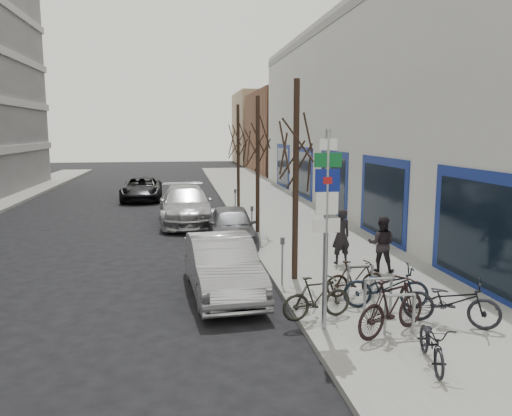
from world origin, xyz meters
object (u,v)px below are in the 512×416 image
object	(u,v)px
highway_sign_pole	(326,218)
parked_car_back	(186,205)
tree_far	(238,132)
bike_mid_inner	(317,297)
parked_car_mid	(232,226)
bike_far_curb	(451,297)
pedestrian_near	(341,236)
bike_mid_curb	(386,283)
pedestrian_far	(381,244)
tree_mid	(258,132)
meter_mid	(252,220)
parked_car_front	(222,266)
bike_near_left	(432,339)
bike_far_inner	(355,278)
meter_front	(282,256)
bike_near_right	(392,306)
meter_back	(235,200)
bike_rack	(378,292)
tree_near	(296,133)
lane_car	(142,189)

from	to	relation	value
highway_sign_pole	parked_car_back	size ratio (longest dim) A/B	0.73
highway_sign_pole	tree_far	world-z (taller)	tree_far
bike_mid_inner	parked_car_mid	xyz separation A→B (m)	(-0.99, 7.98, 0.07)
bike_far_curb	pedestrian_near	distance (m)	5.11
bike_mid_curb	pedestrian_far	distance (m)	3.11
tree_mid	parked_car_mid	distance (m)	3.90
highway_sign_pole	meter_mid	world-z (taller)	highway_sign_pole
tree_far	parked_car_front	distance (m)	14.12
bike_mid_curb	bike_mid_inner	world-z (taller)	bike_mid_curb
tree_mid	bike_near_left	size ratio (longest dim) A/B	3.62
bike_mid_curb	bike_far_inner	world-z (taller)	bike_mid_curb
meter_front	bike_near_right	world-z (taller)	meter_front
bike_mid_inner	meter_front	bearing A→B (deg)	-4.69
bike_near_left	bike_mid_curb	distance (m)	2.81
bike_far_inner	pedestrian_far	size ratio (longest dim) A/B	0.94
tree_far	bike_near_right	world-z (taller)	tree_far
meter_front	meter_back	distance (m)	11.00
bike_far_inner	meter_back	bearing A→B (deg)	3.77
bike_near_left	parked_car_back	world-z (taller)	parked_car_back
bike_mid_curb	parked_car_front	size ratio (longest dim) A/B	0.43
pedestrian_near	pedestrian_far	world-z (taller)	pedestrian_near
highway_sign_pole	parked_car_front	world-z (taller)	highway_sign_pole
meter_front	bike_near_left	bearing A→B (deg)	-71.51
bike_rack	pedestrian_near	distance (m)	4.27
tree_near	tree_far	xyz separation A→B (m)	(0.00, 13.00, 0.00)
bike_rack	pedestrian_near	xyz separation A→B (m)	(0.54, 4.22, 0.34)
lane_car	parked_car_back	bearing A→B (deg)	-73.04
highway_sign_pole	tree_near	size ratio (longest dim) A/B	0.76
meter_front	pedestrian_far	xyz separation A→B (m)	(3.07, 0.83, 0.05)
meter_front	bike_mid_curb	distance (m)	2.86
bike_mid_curb	parked_car_front	world-z (taller)	parked_car_front
bike_far_inner	meter_mid	bearing A→B (deg)	9.62
bike_rack	bike_mid_curb	size ratio (longest dim) A/B	1.17
parked_car_front	bike_mid_curb	bearing A→B (deg)	-33.69
bike_rack	meter_front	bearing A→B (deg)	124.51
parked_car_front	pedestrian_near	size ratio (longest dim) A/B	2.66
meter_back	bike_mid_curb	world-z (taller)	meter_back
tree_near	bike_near_right	bearing A→B (deg)	-75.31
bike_rack	meter_front	size ratio (longest dim) A/B	1.78
parked_car_back	pedestrian_near	xyz separation A→B (m)	(4.54, -8.37, 0.17)
bike_rack	bike_mid_inner	size ratio (longest dim) A/B	1.41
bike_far_curb	tree_near	bearing A→B (deg)	64.88
meter_back	bike_far_curb	world-z (taller)	meter_back
bike_near_left	bike_far_inner	bearing A→B (deg)	104.63
meter_mid	parked_car_back	distance (m)	5.25
highway_sign_pole	tree_near	world-z (taller)	tree_near
bike_mid_inner	pedestrian_far	bearing A→B (deg)	-50.82
highway_sign_pole	tree_mid	bearing A→B (deg)	88.86
bike_mid_curb	lane_car	size ratio (longest dim) A/B	0.39
tree_near	pedestrian_far	world-z (taller)	tree_near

